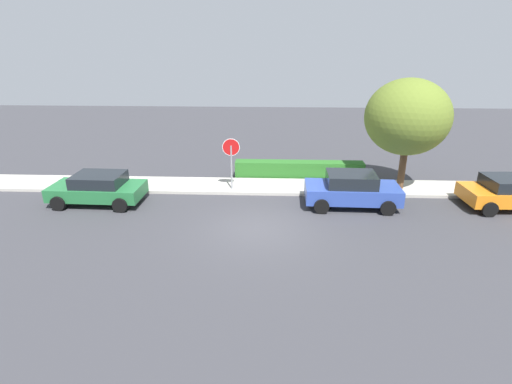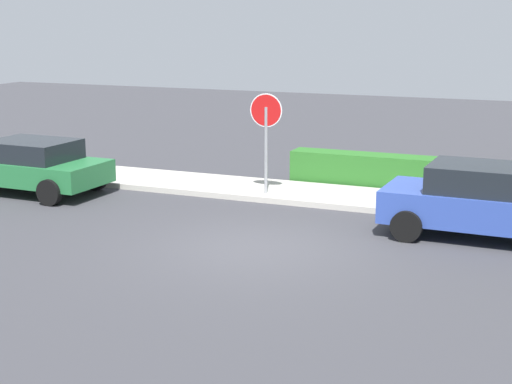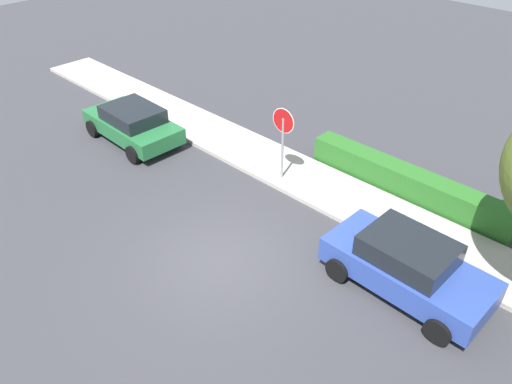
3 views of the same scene
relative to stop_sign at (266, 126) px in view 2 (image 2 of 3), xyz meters
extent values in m
plane|color=#38383D|center=(1.36, -4.02, -1.80)|extent=(60.00, 60.00, 0.00)
cube|color=#B2ADA3|center=(1.36, 0.57, -1.73)|extent=(32.00, 2.13, 0.14)
cylinder|color=gray|center=(0.00, 0.00, -0.67)|extent=(0.08, 0.08, 2.27)
cylinder|color=white|center=(0.00, 0.00, 0.39)|extent=(0.82, 0.05, 0.82)
cylinder|color=red|center=(0.00, 0.00, 0.39)|extent=(0.77, 0.06, 0.77)
cube|color=#2D479E|center=(5.41, -1.58, -1.17)|extent=(4.07, 1.87, 0.66)
cube|color=black|center=(5.34, -1.58, -0.56)|extent=(2.11, 1.61, 0.54)
cylinder|color=black|center=(4.06, -0.66, -1.48)|extent=(0.64, 0.23, 0.64)
cylinder|color=black|center=(4.02, -2.44, -1.48)|extent=(0.64, 0.23, 0.64)
cube|color=#236B38|center=(-5.81, -1.72, -1.21)|extent=(4.04, 1.94, 0.56)
cube|color=black|center=(-5.68, -1.73, -0.69)|extent=(2.14, 1.67, 0.49)
cylinder|color=black|center=(-4.43, -0.84, -1.48)|extent=(0.65, 0.24, 0.64)
cylinder|color=black|center=(-4.48, -2.68, -1.48)|extent=(0.65, 0.24, 0.64)
cylinder|color=black|center=(-7.15, -0.77, -1.48)|extent=(0.65, 0.24, 0.64)
cube|color=#286623|center=(3.34, 2.10, -1.35)|extent=(6.70, 0.76, 0.91)
camera|label=1|loc=(1.94, -17.96, 5.05)|focal=28.00mm
camera|label=2|loc=(7.07, -17.57, 2.64)|focal=55.00mm
camera|label=3|loc=(8.87, -10.50, 7.28)|focal=35.00mm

